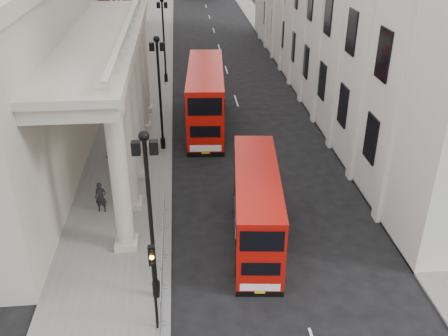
# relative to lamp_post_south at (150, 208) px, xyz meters

# --- Properties ---
(sidewalk_west) EXTENTS (6.00, 140.00, 0.12)m
(sidewalk_west) POSITION_rel_lamp_post_south_xyz_m (-2.40, 26.00, -4.85)
(sidewalk_west) COLOR slate
(sidewalk_west) RESTS_ON ground
(sidewalk_east) EXTENTS (3.00, 140.00, 0.12)m
(sidewalk_east) POSITION_rel_lamp_post_south_xyz_m (14.10, 26.00, -4.85)
(sidewalk_east) COLOR slate
(sidewalk_east) RESTS_ON ground
(kerb) EXTENTS (0.20, 140.00, 0.14)m
(kerb) POSITION_rel_lamp_post_south_xyz_m (0.55, 26.00, -4.84)
(kerb) COLOR slate
(kerb) RESTS_ON ground
(portico_building) EXTENTS (9.00, 28.00, 12.00)m
(portico_building) POSITION_rel_lamp_post_south_xyz_m (-9.90, 14.00, 1.09)
(portico_building) COLOR #A29D88
(portico_building) RESTS_ON ground
(lamp_post_south) EXTENTS (1.05, 0.44, 8.32)m
(lamp_post_south) POSITION_rel_lamp_post_south_xyz_m (0.00, 0.00, 0.00)
(lamp_post_south) COLOR black
(lamp_post_south) RESTS_ON sidewalk_west
(lamp_post_mid) EXTENTS (1.05, 0.44, 8.32)m
(lamp_post_mid) POSITION_rel_lamp_post_south_xyz_m (0.00, 16.00, 0.00)
(lamp_post_mid) COLOR black
(lamp_post_mid) RESTS_ON sidewalk_west
(lamp_post_north) EXTENTS (1.05, 0.44, 8.32)m
(lamp_post_north) POSITION_rel_lamp_post_south_xyz_m (0.00, 32.00, 0.00)
(lamp_post_north) COLOR black
(lamp_post_north) RESTS_ON sidewalk_west
(traffic_light) EXTENTS (0.28, 0.33, 4.30)m
(traffic_light) POSITION_rel_lamp_post_south_xyz_m (0.10, -2.02, -1.80)
(traffic_light) COLOR black
(traffic_light) RESTS_ON sidewalk_west
(crowd_barriers) EXTENTS (0.50, 18.75, 1.10)m
(crowd_barriers) POSITION_rel_lamp_post_south_xyz_m (0.25, -1.77, -4.24)
(crowd_barriers) COLOR gray
(crowd_barriers) RESTS_ON sidewalk_west
(bus_near) EXTENTS (3.17, 9.55, 4.04)m
(bus_near) POSITION_rel_lamp_post_south_xyz_m (5.23, 4.24, -2.80)
(bus_near) COLOR #A70D07
(bus_near) RESTS_ON ground
(bus_far) EXTENTS (3.48, 11.56, 4.93)m
(bus_far) POSITION_rel_lamp_post_south_xyz_m (3.45, 20.11, -2.34)
(bus_far) COLOR red
(bus_far) RESTS_ON ground
(pedestrian_a) EXTENTS (0.70, 0.48, 1.86)m
(pedestrian_a) POSITION_rel_lamp_post_south_xyz_m (-3.43, 7.61, -3.86)
(pedestrian_a) COLOR black
(pedestrian_a) RESTS_ON sidewalk_west
(pedestrian_b) EXTENTS (0.86, 0.71, 1.61)m
(pedestrian_b) POSITION_rel_lamp_post_south_xyz_m (-3.44, 13.09, -3.99)
(pedestrian_b) COLOR black
(pedestrian_b) RESTS_ON sidewalk_west
(pedestrian_c) EXTENTS (0.91, 0.64, 1.75)m
(pedestrian_c) POSITION_rel_lamp_post_south_xyz_m (-2.94, 14.87, -3.92)
(pedestrian_c) COLOR black
(pedestrian_c) RESTS_ON sidewalk_west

